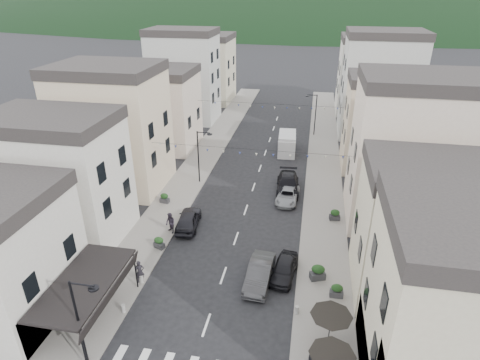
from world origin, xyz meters
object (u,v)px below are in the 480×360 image
at_px(parked_car_d, 288,184).
at_px(parked_car_e, 188,219).
at_px(parked_car_b, 260,273).
at_px(pedestrian_a, 140,272).
at_px(delivery_van, 287,143).
at_px(pedestrian_b, 170,223).
at_px(parked_car_a, 284,269).
at_px(parked_car_c, 288,195).

bearing_deg(parked_car_d, parked_car_e, -137.47).
height_order(parked_car_b, pedestrian_a, pedestrian_a).
relative_size(delivery_van, pedestrian_b, 2.92).
relative_size(parked_car_a, parked_car_b, 0.85).
height_order(parked_car_b, pedestrian_b, pedestrian_b).
relative_size(parked_car_a, parked_car_e, 0.89).
height_order(parked_car_b, parked_car_c, parked_car_b).
xyz_separation_m(parked_car_c, delivery_van, (-1.15, 13.28, 0.67)).
relative_size(parked_car_c, pedestrian_a, 2.50).
height_order(parked_car_d, pedestrian_a, pedestrian_a).
bearing_deg(pedestrian_a, parked_car_a, -11.55).
height_order(parked_car_d, delivery_van, delivery_van).
bearing_deg(parked_car_c, parked_car_d, 98.26).
distance_m(parked_car_a, delivery_van, 25.11).
relative_size(parked_car_b, pedestrian_a, 2.67).
height_order(parked_car_b, parked_car_d, parked_car_d).
distance_m(parked_car_a, parked_car_c, 11.78).
xyz_separation_m(parked_car_b, parked_car_d, (0.89, 14.91, 0.03)).
bearing_deg(parked_car_d, pedestrian_a, -123.43).
bearing_deg(parked_car_a, parked_car_b, -142.60).
xyz_separation_m(parked_car_c, parked_car_e, (-8.45, -6.50, 0.16)).
distance_m(parked_car_a, pedestrian_a, 10.69).
bearing_deg(delivery_van, parked_car_b, -92.96).
distance_m(parked_car_c, delivery_van, 13.34).
height_order(parked_car_a, pedestrian_b, pedestrian_b).
bearing_deg(delivery_van, pedestrian_a, -110.21).
height_order(parked_car_a, delivery_van, delivery_van).
distance_m(parked_car_b, parked_car_c, 12.80).
distance_m(pedestrian_a, pedestrian_b, 6.63).
bearing_deg(pedestrian_b, parked_car_a, 18.20).
relative_size(parked_car_e, pedestrian_a, 2.56).
xyz_separation_m(parked_car_a, parked_car_c, (-0.69, 11.76, -0.07)).
xyz_separation_m(parked_car_d, delivery_van, (-0.99, 11.12, 0.47)).
xyz_separation_m(parked_car_b, pedestrian_a, (-8.60, -1.72, 0.23)).
height_order(parked_car_b, parked_car_e, parked_car_b).
distance_m(parked_car_d, pedestrian_b, 13.79).
height_order(parked_car_e, pedestrian_a, pedestrian_a).
xyz_separation_m(parked_car_d, parked_car_e, (-8.29, -8.66, -0.04)).
bearing_deg(parked_car_d, parked_car_c, -89.41).
bearing_deg(parked_car_a, parked_car_c, 100.96).
distance_m(parked_car_e, pedestrian_b, 1.83).
distance_m(parked_car_b, delivery_van, 26.04).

